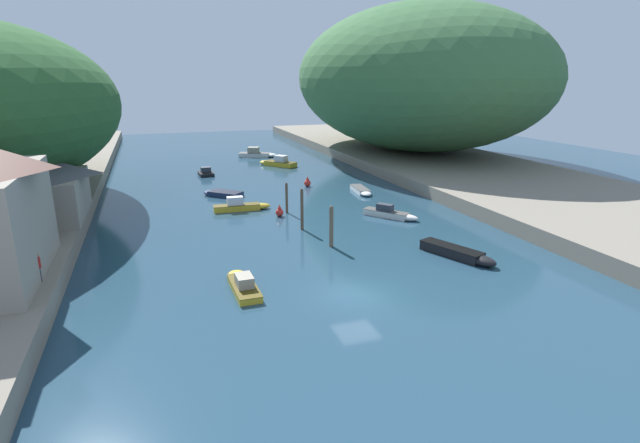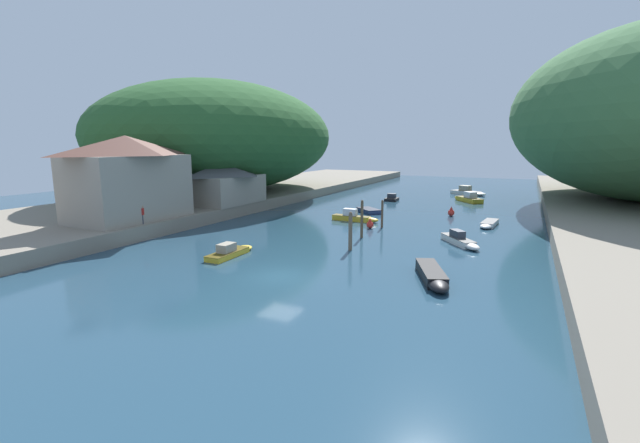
% 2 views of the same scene
% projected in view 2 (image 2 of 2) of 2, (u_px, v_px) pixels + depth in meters
% --- Properties ---
extents(water_surface, '(130.00, 130.00, 0.00)m').
position_uv_depth(water_surface, '(401.00, 212.00, 54.82)').
color(water_surface, '#234256').
rests_on(water_surface, ground).
extents(left_bank, '(22.00, 120.00, 1.36)m').
position_uv_depth(left_bank, '(228.00, 196.00, 66.45)').
color(left_bank, gray).
rests_on(left_bank, ground).
extents(hillside_left, '(30.66, 42.92, 16.63)m').
position_uv_depth(hillside_left, '(222.00, 137.00, 65.76)').
color(hillside_left, '#285628').
rests_on(hillside_left, left_bank).
extents(waterfront_building, '(6.74, 11.54, 8.07)m').
position_uv_depth(waterfront_building, '(128.00, 177.00, 41.15)').
color(waterfront_building, gray).
rests_on(waterfront_building, left_bank).
extents(boathouse_shed, '(7.38, 10.04, 5.09)m').
position_uv_depth(boathouse_shed, '(222.00, 182.00, 53.03)').
color(boathouse_shed, gray).
rests_on(boathouse_shed, left_bank).
extents(boat_red_skiff, '(5.53, 1.32, 1.37)m').
position_uv_depth(boat_red_skiff, '(355.00, 217.00, 48.52)').
color(boat_red_skiff, gold).
rests_on(boat_red_skiff, water_surface).
extents(boat_cabin_cruiser, '(1.48, 5.10, 1.08)m').
position_uv_depth(boat_cabin_cruiser, '(231.00, 251.00, 33.52)').
color(boat_cabin_cruiser, gold).
rests_on(boat_cabin_cruiser, water_surface).
extents(boat_navy_launch, '(3.38, 6.01, 0.71)m').
position_uv_depth(boat_navy_launch, '(433.00, 276.00, 27.08)').
color(boat_navy_launch, black).
rests_on(boat_navy_launch, water_surface).
extents(boat_mid_channel, '(6.40, 4.27, 1.55)m').
position_uv_depth(boat_mid_channel, '(469.00, 192.00, 73.70)').
color(boat_mid_channel, white).
rests_on(boat_mid_channel, water_surface).
extents(boat_far_right_bank, '(4.47, 4.33, 0.54)m').
position_uv_depth(boat_far_right_bank, '(367.00, 210.00, 54.98)').
color(boat_far_right_bank, navy).
rests_on(boat_far_right_bank, water_surface).
extents(boat_far_upstream, '(1.71, 4.92, 0.52)m').
position_uv_depth(boat_far_upstream, '(489.00, 224.00, 45.36)').
color(boat_far_upstream, white).
rests_on(boat_far_upstream, water_surface).
extents(boat_small_dinghy, '(5.12, 5.81, 1.55)m').
position_uv_depth(boat_small_dinghy, '(467.00, 198.00, 65.20)').
color(boat_small_dinghy, gold).
rests_on(boat_small_dinghy, water_surface).
extents(boat_near_quay, '(4.09, 4.94, 1.18)m').
position_uv_depth(boat_near_quay, '(461.00, 241.00, 36.96)').
color(boat_near_quay, silver).
rests_on(boat_near_quay, water_surface).
extents(boat_moored_right, '(1.95, 3.42, 1.12)m').
position_uv_depth(boat_moored_right, '(392.00, 198.00, 66.29)').
color(boat_moored_right, black).
rests_on(boat_moored_right, water_surface).
extents(mooring_post_nearest, '(0.31, 0.31, 3.21)m').
position_uv_depth(mooring_post_nearest, '(350.00, 231.00, 34.96)').
color(mooring_post_nearest, brown).
rests_on(mooring_post_nearest, water_surface).
extents(mooring_post_second, '(0.26, 0.26, 3.55)m').
position_uv_depth(mooring_post_second, '(362.00, 219.00, 39.66)').
color(mooring_post_second, brown).
rests_on(mooring_post_second, water_surface).
extents(mooring_post_middle, '(0.25, 0.25, 2.91)m').
position_uv_depth(mooring_post_middle, '(382.00, 214.00, 44.63)').
color(mooring_post_middle, brown).
rests_on(mooring_post_middle, water_surface).
extents(channel_buoy_near, '(0.74, 0.74, 1.10)m').
position_uv_depth(channel_buoy_near, '(370.00, 224.00, 44.34)').
color(channel_buoy_near, red).
rests_on(channel_buoy_near, water_surface).
extents(channel_buoy_far, '(0.79, 0.79, 1.19)m').
position_uv_depth(channel_buoy_far, '(451.00, 212.00, 51.96)').
color(channel_buoy_far, red).
rests_on(channel_buoy_far, water_surface).
extents(person_on_quay, '(0.35, 0.44, 1.69)m').
position_uv_depth(person_on_quay, '(143.00, 213.00, 39.26)').
color(person_on_quay, '#282D3D').
rests_on(person_on_quay, left_bank).
extents(person_by_boathouse, '(0.34, 0.43, 1.69)m').
position_uv_depth(person_by_boathouse, '(234.00, 197.00, 51.86)').
color(person_by_boathouse, '#282D3D').
rests_on(person_by_boathouse, left_bank).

